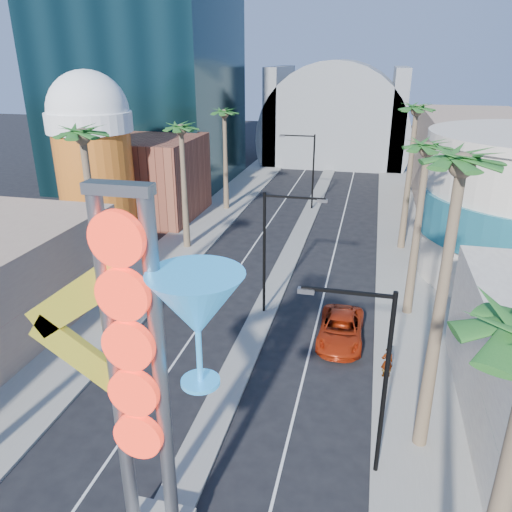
{
  "coord_description": "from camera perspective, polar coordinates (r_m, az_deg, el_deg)",
  "views": [
    {
      "loc": [
        6.07,
        -7.93,
        15.43
      ],
      "look_at": [
        -0.12,
        18.28,
        4.62
      ],
      "focal_mm": 35.0,
      "sensor_mm": 36.0,
      "label": 1
    }
  ],
  "objects": [
    {
      "name": "sidewalk_west",
      "position": [
        48.18,
        -6.32,
        3.16
      ],
      "size": [
        5.0,
        100.0,
        0.15
      ],
      "primitive_type": "cube",
      "color": "gray",
      "rests_on": "ground"
    },
    {
      "name": "sidewalk_east",
      "position": [
        45.72,
        16.78,
        1.29
      ],
      "size": [
        5.0,
        100.0,
        0.15
      ],
      "primitive_type": "cube",
      "color": "gray",
      "rests_on": "ground"
    },
    {
      "name": "median",
      "position": [
        48.81,
        5.47,
        3.44
      ],
      "size": [
        1.6,
        84.0,
        0.15
      ],
      "primitive_type": "cube",
      "color": "gray",
      "rests_on": "ground"
    },
    {
      "name": "brick_filler_west",
      "position": [
        52.22,
        -12.22,
        8.74
      ],
      "size": [
        10.0,
        10.0,
        8.0
      ],
      "primitive_type": "cube",
      "color": "brown",
      "rests_on": "ground"
    },
    {
      "name": "filler_east",
      "position": [
        57.75,
        23.3,
        9.72
      ],
      "size": [
        10.0,
        20.0,
        10.0
      ],
      "primitive_type": "cube",
      "color": "tan",
      "rests_on": "ground"
    },
    {
      "name": "beer_mug",
      "position": [
        45.04,
        -18.12,
        11.13
      ],
      "size": [
        7.0,
        7.0,
        14.5
      ],
      "color": "#C66F1A",
      "rests_on": "ground"
    },
    {
      "name": "canopy",
      "position": [
        80.93,
        9.12,
        13.72
      ],
      "size": [
        22.0,
        16.0,
        22.0
      ],
      "color": "slate",
      "rests_on": "ground"
    },
    {
      "name": "neon_sign",
      "position": [
        14.57,
        -10.59,
        -12.45
      ],
      "size": [
        6.53,
        2.6,
        12.55
      ],
      "color": "gray",
      "rests_on": "ground"
    },
    {
      "name": "streetlight_0",
      "position": [
        30.36,
        1.96,
        1.53
      ],
      "size": [
        3.79,
        0.25,
        8.0
      ],
      "color": "black",
      "rests_on": "ground"
    },
    {
      "name": "streetlight_1",
      "position": [
        53.4,
        6.0,
        10.36
      ],
      "size": [
        3.79,
        0.25,
        8.0
      ],
      "color": "black",
      "rests_on": "ground"
    },
    {
      "name": "streetlight_2",
      "position": [
        19.14,
        13.28,
        -12.41
      ],
      "size": [
        3.45,
        0.25,
        8.0
      ],
      "color": "black",
      "rests_on": "ground"
    },
    {
      "name": "palm_1",
      "position": [
        28.65,
        -19.06,
        11.46
      ],
      "size": [
        2.4,
        2.4,
        12.7
      ],
      "color": "brown",
      "rests_on": "ground"
    },
    {
      "name": "palm_2",
      "position": [
        41.24,
        -8.53,
        13.35
      ],
      "size": [
        2.4,
        2.4,
        11.2
      ],
      "color": "brown",
      "rests_on": "ground"
    },
    {
      "name": "palm_3",
      "position": [
        52.49,
        -3.62,
        15.33
      ],
      "size": [
        2.4,
        2.4,
        11.2
      ],
      "color": "brown",
      "rests_on": "ground"
    },
    {
      "name": "palm_5",
      "position": [
        18.64,
        22.15,
        7.36
      ],
      "size": [
        2.4,
        2.4,
        13.2
      ],
      "color": "brown",
      "rests_on": "ground"
    },
    {
      "name": "palm_6",
      "position": [
        30.57,
        18.87,
        10.36
      ],
      "size": [
        2.4,
        2.4,
        11.7
      ],
      "color": "brown",
      "rests_on": "ground"
    },
    {
      "name": "palm_7",
      "position": [
        42.28,
        17.77,
        14.63
      ],
      "size": [
        2.4,
        2.4,
        12.7
      ],
      "color": "brown",
      "rests_on": "ground"
    },
    {
      "name": "red_pickup",
      "position": [
        29.54,
        9.66,
        -8.26
      ],
      "size": [
        2.54,
        5.44,
        1.51
      ],
      "primitive_type": "imported",
      "rotation": [
        0.0,
        0.0,
        0.01
      ],
      "color": "#B02A0D",
      "rests_on": "ground"
    },
    {
      "name": "pedestrian_a",
      "position": [
        26.73,
        14.74,
        -11.64
      ],
      "size": [
        0.71,
        0.57,
        1.69
      ],
      "primitive_type": "imported",
      "rotation": [
        0.0,
        0.0,
        3.45
      ],
      "color": "gray",
      "rests_on": "sidewalk_east"
    },
    {
      "name": "pedestrian_b",
      "position": [
        22.74,
        25.04,
        -19.84
      ],
      "size": [
        1.0,
        0.85,
        1.8
      ],
      "primitive_type": "imported",
      "rotation": [
        0.0,
        0.0,
        2.93
      ],
      "color": "gray",
      "rests_on": "sidewalk_east"
    }
  ]
}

